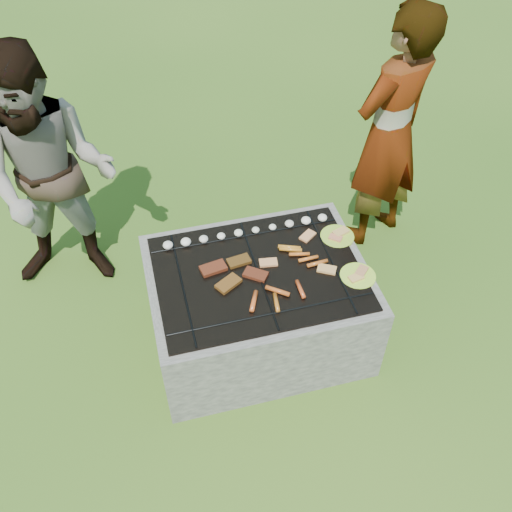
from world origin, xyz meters
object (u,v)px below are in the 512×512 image
at_px(bystander, 52,179).
at_px(cook, 389,134).
at_px(plate_far, 338,236).
at_px(plate_near, 358,276).
at_px(fire_pit, 258,308).

bearing_deg(bystander, cook, 9.66).
height_order(plate_far, plate_near, plate_far).
xyz_separation_m(fire_pit, cook, (1.12, 0.75, 0.62)).
xyz_separation_m(plate_near, cook, (0.56, 0.93, 0.29)).
height_order(fire_pit, bystander, bystander).
relative_size(fire_pit, plate_far, 4.67).
height_order(fire_pit, plate_near, plate_near).
bearing_deg(plate_near, cook, 58.98).
height_order(cook, bystander, cook).
distance_m(plate_far, plate_near, 0.35).
bearing_deg(plate_far, plate_near, -90.19).
xyz_separation_m(cook, bystander, (-2.23, 0.11, -0.03)).
bearing_deg(plate_near, fire_pit, 162.88).
height_order(plate_far, cook, cook).
relative_size(plate_far, bystander, 0.16).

